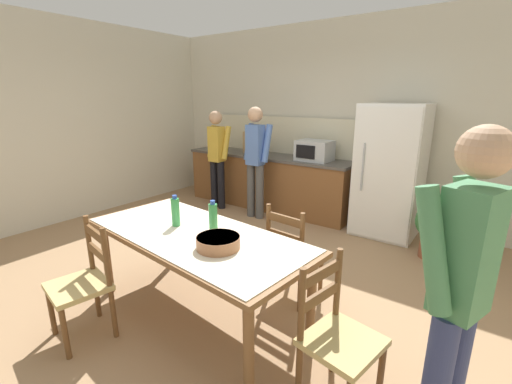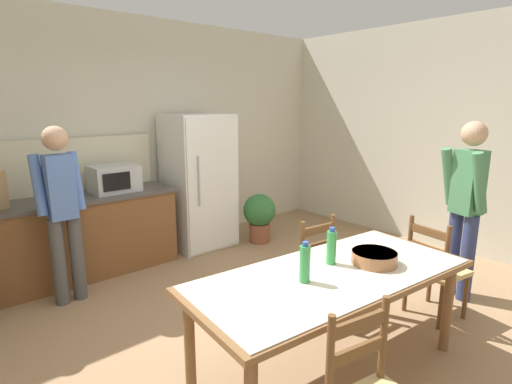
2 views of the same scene
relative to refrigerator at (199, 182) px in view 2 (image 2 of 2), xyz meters
The scene contains 16 objects.
ground_plane 2.50m from the refrigerator, 110.88° to the right, with size 8.32×8.32×0.00m, color #9E7A56.
wall_back 1.12m from the refrigerator, 150.56° to the left, with size 6.52×0.12×2.90m, color beige.
wall_right 3.32m from the refrigerator, 42.07° to the right, with size 0.12×5.20×2.90m, color beige.
kitchen_counter 2.00m from the refrigerator, behind, with size 2.92×0.66×0.89m.
counter_splashback 2.01m from the refrigerator, 169.82° to the left, with size 2.88×0.03×0.60m, color beige.
refrigerator is the anchor object (origin of this frame).
microwave 1.12m from the refrigerator, behind, with size 0.50×0.39×0.30m.
dining_table 2.90m from the refrigerator, 105.07° to the right, with size 2.09×1.08×0.75m.
bottle_near_centre 2.94m from the refrigerator, 109.91° to the right, with size 0.07×0.07×0.27m.
bottle_off_centre 2.77m from the refrigerator, 103.40° to the right, with size 0.07×0.07×0.27m.
serving_bowl 2.92m from the refrigerator, 98.02° to the right, with size 0.32×0.32×0.09m.
chair_side_far_right 2.16m from the refrigerator, 96.25° to the right, with size 0.46×0.44×0.91m.
chair_head_end 2.99m from the refrigerator, 79.47° to the right, with size 0.47×0.49×0.91m.
person_at_counter 1.88m from the refrigerator, 164.58° to the right, with size 0.42×0.29×1.68m.
person_by_table 3.09m from the refrigerator, 69.24° to the right, with size 0.37×0.48×1.71m.
potted_plant 0.93m from the refrigerator, 32.45° to the right, with size 0.44×0.44×0.67m.
Camera 2 is at (-1.95, -2.16, 1.87)m, focal length 28.00 mm.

